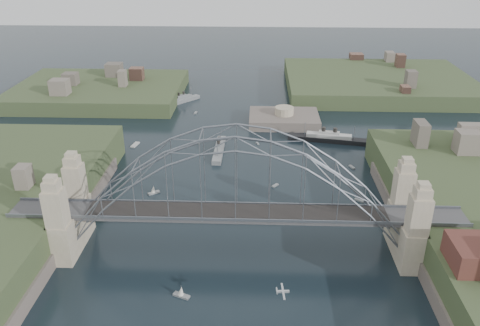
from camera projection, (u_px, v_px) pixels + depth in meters
name	position (u px, v px, depth m)	size (l,w,h in m)	color
ground	(236.00, 250.00, 94.36)	(500.00, 500.00, 0.00)	black
bridge	(236.00, 193.00, 89.14)	(84.00, 13.80, 24.60)	#464649
headland_nw	(100.00, 96.00, 182.11)	(60.00, 45.00, 9.00)	#384727
headland_ne	(377.00, 87.00, 191.83)	(70.00, 55.00, 9.50)	#384727
fort_island	(284.00, 124.00, 157.44)	(22.00, 16.00, 9.40)	#5F544D
naval_cruiser_near	(219.00, 149.00, 136.35)	(2.56, 17.91, 5.37)	gray
naval_cruiser_far	(182.00, 100.00, 176.29)	(12.05, 13.16, 5.30)	gray
ocean_liner	(329.00, 139.00, 143.18)	(23.79, 7.54, 5.79)	black
aeroplane	(282.00, 291.00, 70.92)	(1.96, 3.66, 0.53)	#B6BABF
small_boat_a	(154.00, 191.00, 114.44)	(2.82, 2.45, 2.38)	#B8B7B3
small_boat_b	(275.00, 186.00, 117.99)	(1.76, 1.96, 0.45)	#B8B7B3
small_boat_c	(181.00, 293.00, 81.85)	(3.05, 2.00, 2.38)	#B8B7B3
small_boat_d	(352.00, 167.00, 127.34)	(1.49, 2.26, 0.45)	#B8B7B3
small_boat_e	(135.00, 145.00, 140.82)	(1.97, 4.06, 0.45)	#B8B7B3
small_boat_f	(258.00, 144.00, 141.72)	(1.08, 1.63, 0.45)	#B8B7B3
small_boat_h	(196.00, 113.00, 165.98)	(0.95, 2.23, 0.45)	#B8B7B3
small_boat_i	(359.00, 201.00, 111.42)	(2.20, 1.91, 0.45)	#B8B7B3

